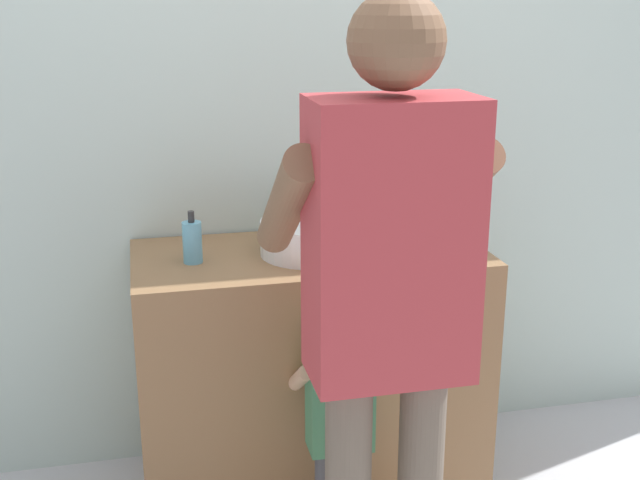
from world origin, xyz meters
The scene contains 8 objects.
back_wall centered at (0.00, 0.62, 1.35)m, with size 4.40×0.08×2.70m.
vanity_cabinet centered at (0.00, 0.30, 0.42)m, with size 1.14×0.54×0.85m, color olive.
sink_basin centered at (0.00, 0.28, 0.90)m, with size 0.33×0.33×0.11m.
faucet centered at (0.00, 0.48, 0.93)m, with size 0.18×0.14×0.18m.
toothbrush_cup centered at (0.38, 0.38, 0.90)m, with size 0.07×0.07×0.21m.
soap_bottle centered at (-0.38, 0.28, 0.91)m, with size 0.06×0.06×0.17m.
child_toddler centered at (0.00, -0.10, 0.48)m, with size 0.25×0.25×0.81m.
adult_parent centered at (0.04, -0.42, 1.00)m, with size 0.51×0.54×1.66m.
Camera 1 is at (-0.52, -2.11, 1.65)m, focal length 44.97 mm.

